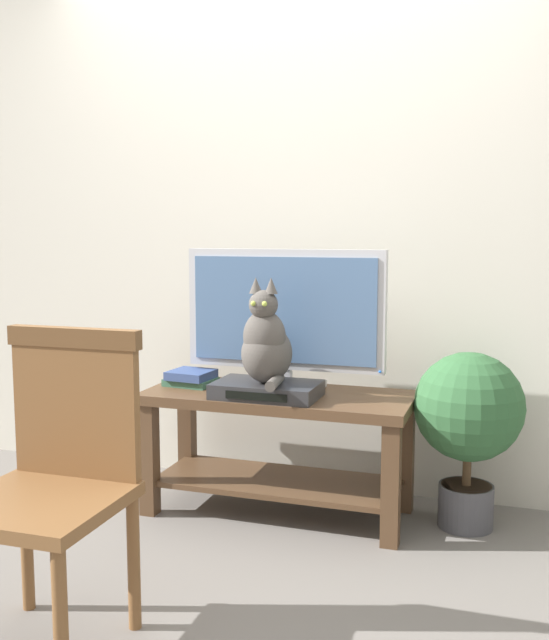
% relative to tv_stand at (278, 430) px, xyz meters
% --- Properties ---
extents(ground_plane, '(12.00, 12.00, 0.00)m').
position_rel_tv_stand_xyz_m(ground_plane, '(-0.03, -0.63, -0.37)').
color(ground_plane, slate).
extents(back_wall, '(7.00, 0.12, 2.80)m').
position_rel_tv_stand_xyz_m(back_wall, '(-0.03, 0.45, 1.03)').
color(back_wall, beige).
rests_on(back_wall, ground).
extents(tv_stand, '(1.16, 0.49, 0.54)m').
position_rel_tv_stand_xyz_m(tv_stand, '(0.00, 0.00, 0.00)').
color(tv_stand, '#513823').
rests_on(tv_stand, ground).
extents(tv, '(0.90, 0.20, 0.62)m').
position_rel_tv_stand_xyz_m(tv, '(0.00, 0.09, 0.50)').
color(tv, '#B7B7BC').
rests_on(tv, tv_stand).
extents(media_box, '(0.44, 0.27, 0.06)m').
position_rel_tv_stand_xyz_m(media_box, '(-0.02, -0.10, 0.20)').
color(media_box, '#2D2D30').
rests_on(media_box, tv_stand).
extents(cat, '(0.21, 0.30, 0.45)m').
position_rel_tv_stand_xyz_m(cat, '(-0.02, -0.11, 0.40)').
color(cat, '#514C47').
rests_on(cat, media_box).
extents(wooden_chair, '(0.46, 0.46, 0.94)m').
position_rel_tv_stand_xyz_m(wooden_chair, '(-0.33, -1.15, 0.17)').
color(wooden_chair, brown).
rests_on(wooden_chair, ground).
extents(book_stack, '(0.23, 0.20, 0.07)m').
position_rel_tv_stand_xyz_m(book_stack, '(-0.42, 0.02, 0.20)').
color(book_stack, '#38664C').
rests_on(book_stack, tv_stand).
extents(potted_plant, '(0.45, 0.45, 0.74)m').
position_rel_tv_stand_xyz_m(potted_plant, '(0.80, 0.10, 0.10)').
color(potted_plant, '#47474C').
rests_on(potted_plant, ground).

